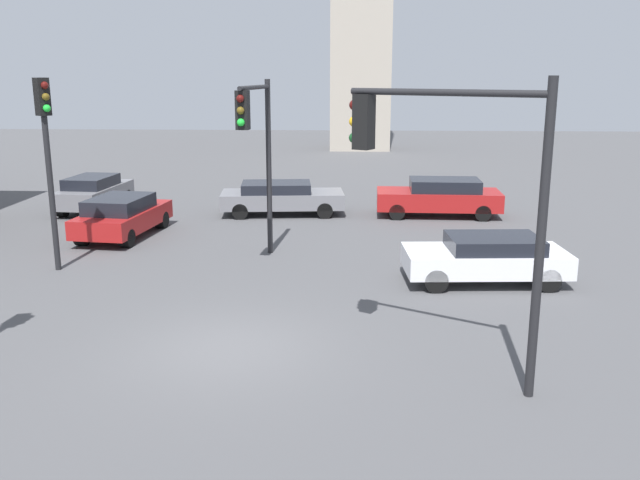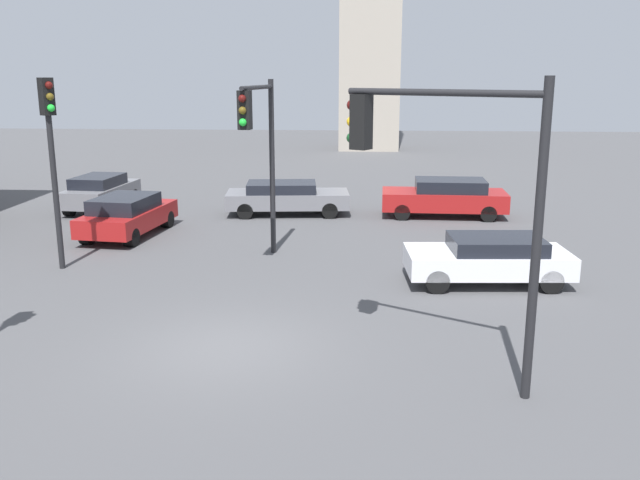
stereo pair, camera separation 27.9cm
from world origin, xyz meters
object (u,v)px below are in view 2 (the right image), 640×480
car_5 (127,215)px  car_0 (286,197)px  traffic_light_0 (51,138)px  car_2 (101,192)px  traffic_light_2 (446,168)px  car_1 (489,258)px  car_4 (445,197)px  traffic_light_3 (259,135)px

car_5 → car_0: bearing=-44.3°
traffic_light_0 → car_2: 9.19m
traffic_light_2 → car_5: bearing=-18.1°
car_1 → car_5: 12.32m
car_1 → car_4: 8.72m
car_4 → car_1: bearing=92.8°
traffic_light_0 → traffic_light_2: 11.89m
traffic_light_3 → car_4: bearing=146.8°
traffic_light_3 → traffic_light_0: bearing=-74.5°
traffic_light_2 → traffic_light_3: 8.48m
car_1 → car_2: bearing=-36.7°
car_2 → car_5: bearing=-144.5°
car_1 → car_4: size_ratio=0.91×
traffic_light_0 → car_0: size_ratio=1.08×
car_0 → car_2: size_ratio=1.19×
traffic_light_0 → traffic_light_2: traffic_light_2 is taller
car_2 → car_4: bearing=-87.0°
traffic_light_0 → car_1: traffic_light_0 is taller
traffic_light_2 → car_1: (1.91, 5.80, -3.16)m
traffic_light_0 → car_0: (5.51, 8.09, -3.01)m
traffic_light_2 → car_5: (-9.50, 10.47, -3.11)m
car_4 → car_5: (-11.20, -4.05, -0.03)m
car_0 → car_1: (6.41, -8.70, -0.01)m
traffic_light_2 → traffic_light_3: traffic_light_2 is taller
car_4 → car_0: bearing=1.6°
traffic_light_2 → car_4: traffic_light_2 is taller
traffic_light_0 → car_2: size_ratio=1.29×
car_1 → car_2: 16.71m
traffic_light_2 → car_2: bearing=-21.0°
traffic_light_3 → car_4: size_ratio=1.10×
car_0 → car_5: size_ratio=1.12×
traffic_light_2 → car_1: 6.87m
traffic_light_3 → car_2: traffic_light_3 is taller
traffic_light_3 → car_4: (6.08, 7.25, -2.99)m
traffic_light_0 → traffic_light_2: bearing=6.4°
traffic_light_0 → car_4: traffic_light_0 is taller
car_4 → car_5: 11.91m
traffic_light_3 → car_5: traffic_light_3 is taller
traffic_light_0 → traffic_light_3: 5.70m
traffic_light_0 → traffic_light_3: size_ratio=1.01×
car_1 → traffic_light_3: bearing=-17.0°
car_2 → car_4: 13.85m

